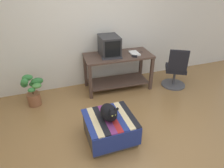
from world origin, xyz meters
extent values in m
plane|color=olive|center=(0.00, 0.00, 0.00)|extent=(14.00, 14.00, 0.00)
cube|color=silver|center=(0.00, 2.05, 1.30)|extent=(8.00, 0.10, 2.60)
cube|color=#4C382D|center=(-0.28, 1.36, 0.36)|extent=(0.06, 0.06, 0.72)
cube|color=#4C382D|center=(1.02, 1.29, 0.36)|extent=(0.06, 0.06, 0.72)
cube|color=#4C382D|center=(1.05, 1.84, 0.36)|extent=(0.06, 0.06, 0.72)
cube|color=#4C382D|center=(-0.25, 1.91, 0.36)|extent=(0.06, 0.06, 0.72)
cube|color=#4C382D|center=(0.38, 1.60, 0.14)|extent=(1.30, 0.61, 0.02)
cube|color=#4C382D|center=(0.38, 1.60, 0.74)|extent=(1.42, 0.71, 0.04)
cube|color=#28282B|center=(0.22, 1.67, 0.77)|extent=(0.28, 0.35, 0.02)
cube|color=#28282B|center=(0.22, 1.67, 0.95)|extent=(0.40, 0.50, 0.39)
cube|color=black|center=(0.20, 1.42, 0.96)|extent=(0.30, 0.03, 0.30)
cube|color=#333338|center=(0.20, 1.47, 0.77)|extent=(0.42, 0.20, 0.02)
cube|color=white|center=(0.72, 1.53, 0.78)|extent=(0.19, 0.28, 0.03)
cube|color=#4C4238|center=(-0.29, 0.19, 0.19)|extent=(0.68, 0.63, 0.37)
cube|color=navy|center=(-0.29, -0.16, 0.22)|extent=(0.71, 0.01, 0.30)
cube|color=navy|center=(-0.60, 0.19, 0.38)|extent=(0.09, 0.68, 0.02)
cube|color=beige|center=(-0.51, 0.19, 0.38)|extent=(0.09, 0.68, 0.02)
cube|color=black|center=(-0.42, 0.19, 0.38)|extent=(0.09, 0.68, 0.02)
cube|color=#7A2D6B|center=(-0.33, 0.19, 0.38)|extent=(0.09, 0.68, 0.02)
cube|color=#AD2323|center=(-0.24, 0.19, 0.38)|extent=(0.09, 0.68, 0.02)
cube|color=navy|center=(-0.15, 0.19, 0.38)|extent=(0.09, 0.68, 0.02)
cube|color=beige|center=(-0.06, 0.19, 0.38)|extent=(0.09, 0.68, 0.02)
cube|color=black|center=(0.03, 0.19, 0.38)|extent=(0.09, 0.68, 0.02)
ellipsoid|color=black|center=(-0.31, 0.17, 0.50)|extent=(0.25, 0.34, 0.23)
sphere|color=black|center=(-0.30, 0.05, 0.56)|extent=(0.13, 0.13, 0.13)
cylinder|color=black|center=(-0.22, 0.27, 0.41)|extent=(0.25, 0.16, 0.04)
cone|color=black|center=(-0.33, 0.05, 0.64)|extent=(0.05, 0.05, 0.06)
cone|color=black|center=(-0.26, 0.05, 0.64)|extent=(0.05, 0.05, 0.06)
sphere|color=#C6D151|center=(-0.31, -0.01, 0.57)|extent=(0.02, 0.02, 0.02)
sphere|color=#C6D151|center=(-0.27, 0.00, 0.57)|extent=(0.02, 0.02, 0.02)
cylinder|color=brown|center=(-1.36, 1.51, 0.12)|extent=(0.25, 0.25, 0.24)
cylinder|color=brown|center=(-1.36, 1.51, 0.30)|extent=(0.03, 0.03, 0.11)
ellipsoid|color=#2D7033|center=(-1.24, 1.53, 0.48)|extent=(0.22, 0.11, 0.13)
ellipsoid|color=#38843D|center=(-1.30, 1.57, 0.41)|extent=(0.19, 0.10, 0.12)
ellipsoid|color=#38843D|center=(-1.40, 1.58, 0.55)|extent=(0.19, 0.10, 0.12)
ellipsoid|color=#2D7033|center=(-1.47, 1.56, 0.45)|extent=(0.13, 0.15, 0.13)
ellipsoid|color=#38843D|center=(-1.45, 1.48, 0.53)|extent=(0.13, 0.09, 0.12)
ellipsoid|color=#38843D|center=(-1.36, 1.41, 0.38)|extent=(0.13, 0.10, 0.08)
ellipsoid|color=#4C8E42|center=(-1.26, 1.44, 0.43)|extent=(0.17, 0.14, 0.09)
cylinder|color=#4C4C51|center=(1.60, 1.26, 0.01)|extent=(0.52, 0.52, 0.03)
cylinder|color=#4C4C51|center=(1.60, 1.26, 0.20)|extent=(0.05, 0.05, 0.34)
cube|color=black|center=(1.60, 1.26, 0.41)|extent=(0.58, 0.58, 0.08)
cube|color=black|center=(1.50, 1.10, 0.67)|extent=(0.35, 0.25, 0.44)
cube|color=black|center=(0.64, 1.37, 0.78)|extent=(0.11, 0.10, 0.04)
cylinder|color=black|center=(0.86, 1.58, 0.76)|extent=(0.14, 0.02, 0.01)
camera|label=1|loc=(-1.03, -2.01, 2.27)|focal=32.40mm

